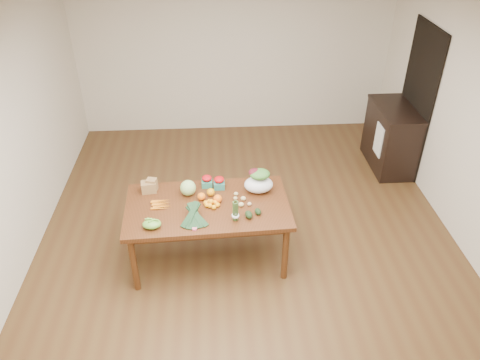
{
  "coord_description": "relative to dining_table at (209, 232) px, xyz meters",
  "views": [
    {
      "loc": [
        -0.37,
        -4.28,
        3.74
      ],
      "look_at": [
        -0.1,
        0.0,
        0.89
      ],
      "focal_mm": 35.0,
      "sensor_mm": 36.0,
      "label": 1
    }
  ],
  "objects": [
    {
      "name": "ceiling",
      "position": [
        0.46,
        0.25,
        2.33
      ],
      "size": [
        5.0,
        6.0,
        0.02
      ],
      "primitive_type": "cube",
      "color": "white",
      "rests_on": "room_walls"
    },
    {
      "name": "salad_bag",
      "position": [
        0.57,
        0.22,
        0.5
      ],
      "size": [
        0.33,
        0.25,
        0.25
      ],
      "primitive_type": null,
      "rotation": [
        0.0,
        0.0,
        0.04
      ],
      "color": "white",
      "rests_on": "dining_table"
    },
    {
      "name": "potato_b",
      "position": [
        0.36,
        -0.05,
        0.4
      ],
      "size": [
        0.06,
        0.05,
        0.05
      ],
      "primitive_type": "ellipsoid",
      "color": "#D8CB7D",
      "rests_on": "dining_table"
    },
    {
      "name": "floor",
      "position": [
        0.46,
        0.25,
        -0.38
      ],
      "size": [
        6.0,
        6.0,
        0.0
      ],
      "primitive_type": "plane",
      "color": "#51371B",
      "rests_on": "ground"
    },
    {
      "name": "asparagus_bundle",
      "position": [
        0.29,
        -0.29,
        0.5
      ],
      "size": [
        0.08,
        0.12,
        0.26
      ],
      "primitive_type": null,
      "rotation": [
        0.15,
        0.0,
        0.04
      ],
      "color": "#496D32",
      "rests_on": "dining_table"
    },
    {
      "name": "orange_b",
      "position": [
        0.04,
        0.17,
        0.42
      ],
      "size": [
        0.09,
        0.09,
        0.09
      ],
      "primitive_type": "sphere",
      "color": "orange",
      "rests_on": "dining_table"
    },
    {
      "name": "doorway_dark",
      "position": [
        2.94,
        1.85,
        0.68
      ],
      "size": [
        0.02,
        1.0,
        2.1
      ],
      "primitive_type": "cube",
      "color": "black",
      "rests_on": "floor"
    },
    {
      "name": "room_walls",
      "position": [
        0.46,
        0.25,
        0.97
      ],
      "size": [
        5.02,
        6.02,
        2.7
      ],
      "color": "beige",
      "rests_on": "floor"
    },
    {
      "name": "potato_e",
      "position": [
        0.45,
        -0.04,
        0.4
      ],
      "size": [
        0.05,
        0.04,
        0.04
      ],
      "primitive_type": "ellipsoid",
      "color": "tan",
      "rests_on": "dining_table"
    },
    {
      "name": "strawberry_basket_a",
      "position": [
        0.0,
        0.36,
        0.43
      ],
      "size": [
        0.12,
        0.12,
        0.11
      ],
      "primitive_type": null,
      "rotation": [
        0.0,
        0.0,
        0.04
      ],
      "color": "red",
      "rests_on": "dining_table"
    },
    {
      "name": "potato_d",
      "position": [
        0.32,
        0.15,
        0.4
      ],
      "size": [
        0.05,
        0.05,
        0.04
      ],
      "primitive_type": "ellipsoid",
      "color": "tan",
      "rests_on": "dining_table"
    },
    {
      "name": "mandarin_cluster",
      "position": [
        0.04,
        -0.02,
        0.42
      ],
      "size": [
        0.19,
        0.19,
        0.08
      ],
      "primitive_type": null,
      "rotation": [
        0.0,
        0.0,
        0.04
      ],
      "color": "#FFA00F",
      "rests_on": "dining_table"
    },
    {
      "name": "orange_c",
      "position": [
        0.11,
        0.04,
        0.42
      ],
      "size": [
        0.09,
        0.09,
        0.09
      ],
      "primitive_type": "sphere",
      "color": "orange",
      "rests_on": "dining_table"
    },
    {
      "name": "avocado_b",
      "position": [
        0.52,
        -0.19,
        0.41
      ],
      "size": [
        0.09,
        0.11,
        0.06
      ],
      "primitive_type": "ellipsoid",
      "rotation": [
        0.0,
        0.0,
        0.3
      ],
      "color": "black",
      "rests_on": "dining_table"
    },
    {
      "name": "carrots",
      "position": [
        -0.5,
        0.02,
        0.39
      ],
      "size": [
        0.23,
        0.2,
        0.03
      ],
      "primitive_type": null,
      "rotation": [
        0.0,
        0.0,
        0.04
      ],
      "color": "orange",
      "rests_on": "dining_table"
    },
    {
      "name": "paper_bag",
      "position": [
        -0.64,
        0.29,
        0.45
      ],
      "size": [
        0.22,
        0.19,
        0.15
      ],
      "primitive_type": null,
      "rotation": [
        0.0,
        0.0,
        0.04
      ],
      "color": "olive",
      "rests_on": "dining_table"
    },
    {
      "name": "kale_bunch",
      "position": [
        -0.13,
        -0.3,
        0.45
      ],
      "size": [
        0.34,
        0.41,
        0.16
      ],
      "primitive_type": null,
      "rotation": [
        0.0,
        0.0,
        0.04
      ],
      "color": "black",
      "rests_on": "dining_table"
    },
    {
      "name": "dish_towel",
      "position": [
        2.42,
        1.65,
        0.18
      ],
      "size": [
        0.02,
        0.28,
        0.45
      ],
      "primitive_type": "cube",
      "color": "white",
      "rests_on": "cabinet"
    },
    {
      "name": "cabbage",
      "position": [
        -0.21,
        0.21,
        0.46
      ],
      "size": [
        0.17,
        0.17,
        0.17
      ],
      "primitive_type": "sphere",
      "color": "#A5DB7E",
      "rests_on": "dining_table"
    },
    {
      "name": "potato_a",
      "position": [
        0.31,
        0.07,
        0.4
      ],
      "size": [
        0.05,
        0.04,
        0.04
      ],
      "primitive_type": "ellipsoid",
      "color": "tan",
      "rests_on": "dining_table"
    },
    {
      "name": "dining_table",
      "position": [
        0.0,
        0.0,
        0.0
      ],
      "size": [
        1.78,
        1.04,
        0.75
      ],
      "primitive_type": "cube",
      "rotation": [
        0.0,
        0.0,
        0.04
      ],
      "color": "#532613",
      "rests_on": "floor"
    },
    {
      "name": "avocado_a",
      "position": [
        0.42,
        -0.24,
        0.41
      ],
      "size": [
        0.1,
        0.12,
        0.07
      ],
      "primitive_type": "ellipsoid",
      "rotation": [
        0.0,
        0.0,
        0.3
      ],
      "color": "black",
      "rests_on": "dining_table"
    },
    {
      "name": "cabinet",
      "position": [
        2.68,
        1.86,
        0.1
      ],
      "size": [
        0.52,
        1.02,
        0.94
      ],
      "primitive_type": "cube",
      "color": "black",
      "rests_on": "floor"
    },
    {
      "name": "orange_a",
      "position": [
        -0.06,
        0.1,
        0.42
      ],
      "size": [
        0.09,
        0.09,
        0.09
      ],
      "primitive_type": "sphere",
      "color": "#FD5F0F",
      "rests_on": "dining_table"
    },
    {
      "name": "potato_c",
      "position": [
        0.39,
        0.06,
        0.4
      ],
      "size": [
        0.06,
        0.05,
        0.05
      ],
      "primitive_type": "ellipsoid",
      "color": "#DCBC7F",
      "rests_on": "dining_table"
    },
    {
      "name": "strawberry_basket_b",
      "position": [
        0.14,
        0.32,
        0.43
      ],
      "size": [
        0.13,
        0.13,
        0.11
      ],
      "primitive_type": null,
      "rotation": [
        0.0,
        0.0,
        0.04
      ],
      "color": "red",
      "rests_on": "dining_table"
    },
    {
      "name": "snap_pea_bag",
      "position": [
        -0.55,
        -0.34,
        0.42
      ],
      "size": [
        0.19,
        0.14,
        0.09
      ],
      "primitive_type": "ellipsoid",
      "color": "#67AD3A",
      "rests_on": "dining_table"
    }
  ]
}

